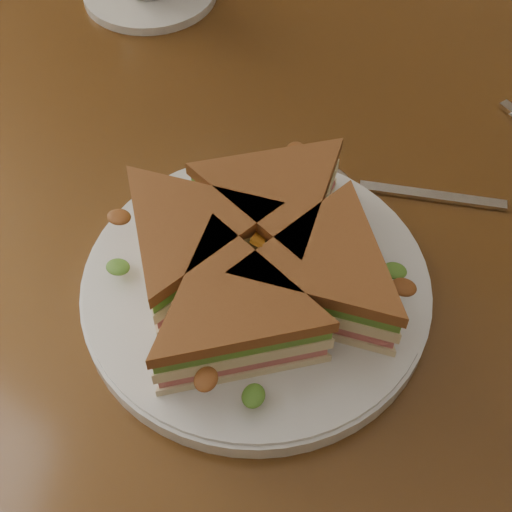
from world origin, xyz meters
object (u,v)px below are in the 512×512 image
object	(u,v)px
table	(351,285)
plate	(256,287)
sandwich_wedges	(256,260)
spoon	(352,184)

from	to	relation	value
table	plate	world-z (taller)	plate
sandwich_wedges	spoon	xyz separation A→B (m)	(0.00, 0.14, -0.04)
table	plate	bearing A→B (deg)	-104.08
spoon	table	bearing A→B (deg)	-69.95
table	spoon	world-z (taller)	spoon
plate	sandwich_wedges	size ratio (longest dim) A/B	0.96
table	spoon	size ratio (longest dim) A/B	7.06
table	spoon	distance (m)	0.11
spoon	sandwich_wedges	bearing A→B (deg)	-116.10
plate	spoon	distance (m)	0.14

